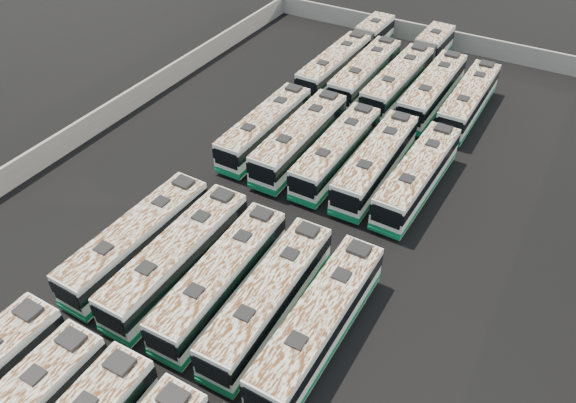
# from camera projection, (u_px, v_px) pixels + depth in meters

# --- Properties ---
(ground) EXTENTS (140.00, 140.00, 0.00)m
(ground) POSITION_uv_depth(u_px,v_px,m) (295.00, 228.00, 41.97)
(ground) COLOR black
(ground) RESTS_ON ground
(perimeter_wall) EXTENTS (45.20, 73.20, 2.20)m
(perimeter_wall) POSITION_uv_depth(u_px,v_px,m) (295.00, 217.00, 41.27)
(perimeter_wall) COLOR gray
(perimeter_wall) RESTS_ON ground
(bus_midfront_far_left) EXTENTS (2.94, 12.50, 3.51)m
(bus_midfront_far_left) POSITION_uv_depth(u_px,v_px,m) (137.00, 240.00, 38.34)
(bus_midfront_far_left) COLOR silver
(bus_midfront_far_left) RESTS_ON ground
(bus_midfront_left) EXTENTS (2.71, 12.69, 3.58)m
(bus_midfront_left) POSITION_uv_depth(u_px,v_px,m) (178.00, 258.00, 36.99)
(bus_midfront_left) COLOR silver
(bus_midfront_left) RESTS_ON ground
(bus_midfront_center) EXTENTS (2.88, 12.30, 3.45)m
(bus_midfront_center) POSITION_uv_depth(u_px,v_px,m) (221.00, 278.00, 35.66)
(bus_midfront_center) COLOR silver
(bus_midfront_center) RESTS_ON ground
(bus_midfront_right) EXTENTS (2.89, 12.38, 3.47)m
(bus_midfront_right) POSITION_uv_depth(u_px,v_px,m) (269.00, 299.00, 34.37)
(bus_midfront_right) COLOR silver
(bus_midfront_right) RESTS_ON ground
(bus_midfront_far_right) EXTENTS (2.71, 12.62, 3.56)m
(bus_midfront_far_right) POSITION_uv_depth(u_px,v_px,m) (319.00, 323.00, 32.88)
(bus_midfront_far_right) COLOR silver
(bus_midfront_far_right) RESTS_ON ground
(bus_midback_far_left) EXTENTS (2.60, 12.13, 3.42)m
(bus_midback_far_left) POSITION_uv_depth(u_px,v_px,m) (265.00, 128.00, 49.44)
(bus_midback_far_left) COLOR silver
(bus_midback_far_left) RESTS_ON ground
(bus_midback_left) EXTENTS (2.76, 12.74, 3.59)m
(bus_midback_left) POSITION_uv_depth(u_px,v_px,m) (300.00, 138.00, 47.96)
(bus_midback_left) COLOR silver
(bus_midback_left) RESTS_ON ground
(bus_midback_center) EXTENTS (2.58, 12.14, 3.42)m
(bus_midback_center) POSITION_uv_depth(u_px,v_px,m) (337.00, 151.00, 46.61)
(bus_midback_center) COLOR silver
(bus_midback_center) RESTS_ON ground
(bus_midback_right) EXTENTS (2.80, 12.41, 3.49)m
(bus_midback_right) POSITION_uv_depth(u_px,v_px,m) (376.00, 162.00, 45.36)
(bus_midback_right) COLOR silver
(bus_midback_right) RESTS_ON ground
(bus_midback_far_right) EXTENTS (2.92, 12.41, 3.48)m
(bus_midback_far_right) POSITION_uv_depth(u_px,v_px,m) (417.00, 176.00, 43.97)
(bus_midback_far_right) COLOR silver
(bus_midback_far_right) RESTS_ON ground
(bus_back_far_left) EXTENTS (2.98, 19.06, 3.45)m
(bus_back_far_left) POSITION_uv_depth(u_px,v_px,m) (348.00, 55.00, 60.82)
(bus_back_far_left) COLOR silver
(bus_back_far_left) RESTS_ON ground
(bus_back_left) EXTENTS (2.72, 12.60, 3.55)m
(bus_back_left) POSITION_uv_depth(u_px,v_px,m) (365.00, 74.00, 57.27)
(bus_back_left) COLOR silver
(bus_back_left) RESTS_ON ground
(bus_back_center) EXTENTS (3.12, 19.67, 3.56)m
(bus_back_center) POSITION_uv_depth(u_px,v_px,m) (410.00, 69.00, 58.07)
(bus_back_center) COLOR silver
(bus_back_center) RESTS_ON ground
(bus_back_right) EXTENTS (2.78, 12.70, 3.57)m
(bus_back_right) POSITION_uv_depth(u_px,v_px,m) (432.00, 90.00, 54.51)
(bus_back_right) COLOR silver
(bus_back_right) RESTS_ON ground
(bus_back_far_right) EXTENTS (2.66, 12.26, 3.45)m
(bus_back_far_right) POSITION_uv_depth(u_px,v_px,m) (468.00, 100.00, 53.17)
(bus_back_far_right) COLOR silver
(bus_back_far_right) RESTS_ON ground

